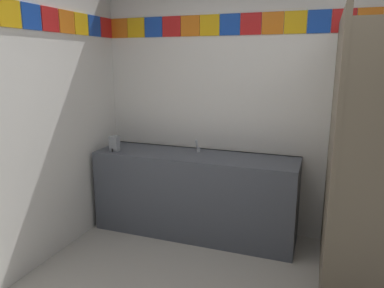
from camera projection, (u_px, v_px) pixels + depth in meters
wall_back at (280, 105)px, 3.48m from camera, size 3.62×0.09×2.61m
vanity_counter at (195, 193)px, 3.64m from camera, size 2.00×0.55×0.83m
faucet_center at (198, 147)px, 3.62m from camera, size 0.04×0.10×0.14m
soap_dispenser at (114, 144)px, 3.66m from camera, size 0.09×0.09×0.16m
stall_divider at (360, 167)px, 2.46m from camera, size 0.92×1.32×2.04m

